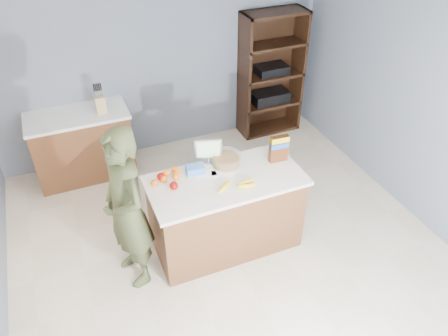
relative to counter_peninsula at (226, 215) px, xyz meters
name	(u,v)px	position (x,y,z in m)	size (l,w,h in m)	color
floor	(237,262)	(0.00, -0.30, -0.42)	(4.50, 5.00, 0.02)	beige
walls	(240,128)	(0.00, -0.30, 1.24)	(4.52, 5.02, 2.51)	slate
counter_peninsula	(226,215)	(0.00, 0.00, 0.00)	(1.56, 0.76, 0.90)	brown
back_cabinet	(83,145)	(-1.20, 1.90, 0.04)	(1.24, 0.62, 0.90)	brown
shelving_unit	(269,76)	(1.55, 2.05, 0.45)	(0.90, 0.40, 1.80)	black
person	(127,211)	(-1.01, -0.03, 0.44)	(0.62, 0.41, 1.71)	#373E21
knife_block	(101,104)	(-0.89, 1.81, 0.60)	(0.12, 0.10, 0.31)	tan
envelopes	(214,174)	(-0.08, 0.12, 0.49)	(0.39, 0.21, 0.00)	white
bananas	(235,186)	(0.03, -0.16, 0.51)	(0.42, 0.20, 0.04)	yellow
apples	(168,181)	(-0.56, 0.13, 0.53)	(0.16, 0.26, 0.08)	#850805
oranges	(168,175)	(-0.52, 0.23, 0.52)	(0.32, 0.19, 0.07)	orange
blue_carton	(195,169)	(-0.24, 0.21, 0.52)	(0.18, 0.12, 0.08)	blue
salad_bowl	(226,160)	(0.09, 0.22, 0.54)	(0.30, 0.30, 0.13)	#267219
tv	(208,149)	(-0.06, 0.33, 0.64)	(0.28, 0.12, 0.28)	silver
cereal_box	(279,147)	(0.62, 0.08, 0.66)	(0.20, 0.09, 0.29)	#592B14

